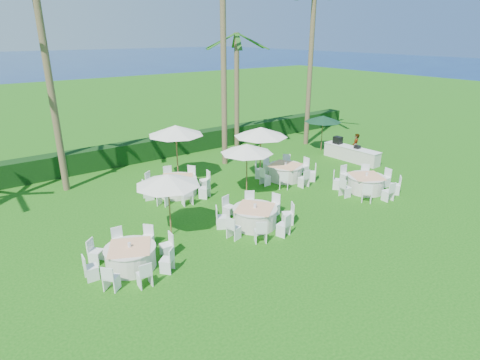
# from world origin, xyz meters

# --- Properties ---
(ground) EXTENTS (120.00, 120.00, 0.00)m
(ground) POSITION_xyz_m (0.00, 0.00, 0.00)
(ground) COLOR #15520E
(ground) RESTS_ON ground
(hedge) EXTENTS (34.00, 1.00, 1.20)m
(hedge) POSITION_xyz_m (0.00, 12.00, 0.60)
(hedge) COLOR black
(hedge) RESTS_ON ground
(banquet_table_a) EXTENTS (2.96, 2.96, 0.90)m
(banquet_table_a) POSITION_xyz_m (-5.48, 1.08, 0.39)
(banquet_table_a) COLOR beige
(banquet_table_a) RESTS_ON ground
(banquet_table_b) EXTENTS (3.11, 3.11, 0.95)m
(banquet_table_b) POSITION_xyz_m (-0.30, 1.02, 0.41)
(banquet_table_b) COLOR beige
(banquet_table_b) RESTS_ON ground
(banquet_table_c) EXTENTS (3.16, 3.16, 0.95)m
(banquet_table_c) POSITION_xyz_m (6.38, 0.73, 0.42)
(banquet_table_c) COLOR beige
(banquet_table_c) RESTS_ON ground
(banquet_table_e) EXTENTS (3.28, 3.28, 0.99)m
(banquet_table_e) POSITION_xyz_m (-1.20, 5.86, 0.43)
(banquet_table_e) COLOR beige
(banquet_table_e) RESTS_ON ground
(banquet_table_f) EXTENTS (3.17, 3.17, 0.96)m
(banquet_table_f) POSITION_xyz_m (4.36, 4.32, 0.42)
(banquet_table_f) COLOR beige
(banquet_table_f) RESTS_ON ground
(umbrella_a) EXTENTS (2.43, 2.43, 2.49)m
(umbrella_a) POSITION_xyz_m (-3.38, 2.30, 2.27)
(umbrella_a) COLOR brown
(umbrella_a) RESTS_ON ground
(umbrella_b) EXTENTS (2.47, 2.47, 2.51)m
(umbrella_b) POSITION_xyz_m (1.44, 3.85, 2.29)
(umbrella_b) COLOR brown
(umbrella_b) RESTS_ON ground
(umbrella_c) EXTENTS (2.85, 2.85, 2.92)m
(umbrella_c) POSITION_xyz_m (-0.21, 7.65, 2.66)
(umbrella_c) COLOR brown
(umbrella_c) RESTS_ON ground
(umbrella_d) EXTENTS (2.75, 2.75, 2.81)m
(umbrella_d) POSITION_xyz_m (3.30, 5.12, 2.56)
(umbrella_d) COLOR brown
(umbrella_d) RESTS_ON ground
(umbrella_green) EXTENTS (2.37, 2.37, 2.31)m
(umbrella_green) POSITION_xyz_m (10.03, 7.02, 2.11)
(umbrella_green) COLOR brown
(umbrella_green) RESTS_ON ground
(buffet_table) EXTENTS (0.98, 3.65, 1.28)m
(buffet_table) POSITION_xyz_m (9.82, 4.42, 0.45)
(buffet_table) COLOR beige
(buffet_table) RESTS_ON ground
(staff_person) EXTENTS (0.67, 0.57, 1.57)m
(staff_person) POSITION_xyz_m (10.31, 4.53, 0.78)
(staff_person) COLOR gray
(staff_person) RESTS_ON ground
(palm_b) EXTENTS (4.29, 4.35, 9.98)m
(palm_b) POSITION_xyz_m (-5.36, 9.66, 5.46)
(palm_b) COLOR brown
(palm_b) RESTS_ON ground
(palm_c) EXTENTS (4.39, 4.20, 11.98)m
(palm_c) POSITION_xyz_m (3.35, 8.48, 6.47)
(palm_c) COLOR brown
(palm_c) RESTS_ON ground
(palm_d) EXTENTS (4.40, 3.96, 7.32)m
(palm_d) POSITION_xyz_m (6.28, 11.30, 4.10)
(palm_d) COLOR brown
(palm_d) RESTS_ON ground
(palm_e) EXTENTS (4.30, 4.34, 10.32)m
(palm_e) POSITION_xyz_m (10.40, 8.78, 5.64)
(palm_e) COLOR brown
(palm_e) RESTS_ON ground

